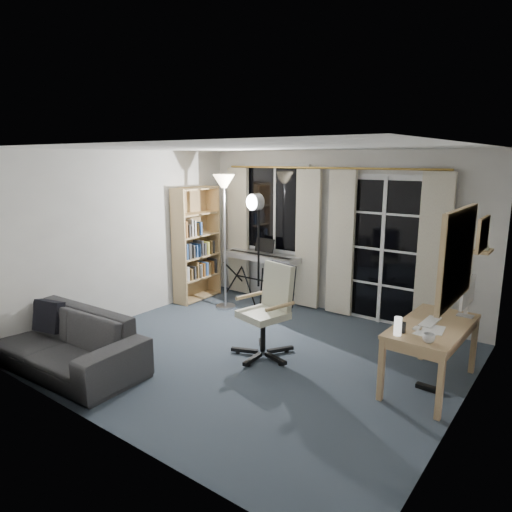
{
  "coord_description": "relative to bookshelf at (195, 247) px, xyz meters",
  "views": [
    {
      "loc": [
        3.03,
        -4.05,
        2.29
      ],
      "look_at": [
        -0.24,
        0.35,
        1.11
      ],
      "focal_mm": 32.0,
      "sensor_mm": 36.0,
      "label": 1
    }
  ],
  "objects": [
    {
      "name": "sofa",
      "position": [
        0.53,
        -2.75,
        -0.45
      ],
      "size": [
        2.18,
        0.73,
        0.84
      ],
      "rotation": [
        0.0,
        0.0,
        0.05
      ],
      "color": "#29292B",
      "rests_on": "floor"
    },
    {
      "name": "bookshelf",
      "position": [
        0.0,
        0.0,
        0.0
      ],
      "size": [
        0.33,
        0.87,
        1.84
      ],
      "rotation": [
        0.0,
        0.0,
        0.04
      ],
      "color": "tan",
      "rests_on": "floor"
    },
    {
      "name": "torchiere_lamp",
      "position": [
        0.71,
        -0.07,
        0.78
      ],
      "size": [
        0.4,
        0.4,
        2.05
      ],
      "rotation": [
        0.0,
        0.0,
        -0.28
      ],
      "color": "#B2B2B7",
      "rests_on": "floor"
    },
    {
      "name": "wall_shelf",
      "position": [
        4.28,
        -0.15,
        0.54
      ],
      "size": [
        0.16,
        0.3,
        0.18
      ],
      "color": "tan",
      "rests_on": "floor"
    },
    {
      "name": "floor",
      "position": [
        2.12,
        -1.2,
        -0.88
      ],
      "size": [
        4.5,
        4.0,
        0.02
      ],
      "primitive_type": "cube",
      "color": "#323D4A",
      "rests_on": "ground"
    },
    {
      "name": "mug",
      "position": [
        4.1,
        -1.23,
        -0.16
      ],
      "size": [
        0.11,
        0.09,
        0.11
      ],
      "primitive_type": "imported",
      "rotation": [
        0.0,
        0.0,
        -0.03
      ],
      "color": "silver",
      "rests_on": "desk"
    },
    {
      "name": "curtains",
      "position": [
        1.98,
        0.68,
        0.22
      ],
      "size": [
        3.6,
        0.07,
        2.13
      ],
      "color": "gold",
      "rests_on": "floor"
    },
    {
      "name": "french_door",
      "position": [
        2.87,
        0.78,
        0.15
      ],
      "size": [
        1.32,
        0.09,
        2.11
      ],
      "color": "white",
      "rests_on": "floor"
    },
    {
      "name": "wall_mirror",
      "position": [
        4.34,
        -1.55,
        0.68
      ],
      "size": [
        0.04,
        0.94,
        0.74
      ],
      "color": "tan",
      "rests_on": "floor"
    },
    {
      "name": "framed_print",
      "position": [
        4.35,
        -0.65,
        0.73
      ],
      "size": [
        0.03,
        0.42,
        0.32
      ],
      "color": "tan",
      "rests_on": "floor"
    },
    {
      "name": "studio_light",
      "position": [
        1.25,
        -0.0,
        0.6
      ],
      "size": [
        0.39,
        0.39,
        1.83
      ],
      "rotation": [
        0.0,
        0.0,
        -0.25
      ],
      "color": "black",
      "rests_on": "floor"
    },
    {
      "name": "monitor",
      "position": [
        4.2,
        -0.28,
        0.04
      ],
      "size": [
        0.16,
        0.48,
        0.41
      ],
      "rotation": [
        0.0,
        0.0,
        -0.03
      ],
      "color": "silver",
      "rests_on": "desk"
    },
    {
      "name": "window",
      "position": [
        1.07,
        0.78,
        0.63
      ],
      "size": [
        1.2,
        0.08,
        1.4
      ],
      "color": "white",
      "rests_on": "floor"
    },
    {
      "name": "office_chair",
      "position": [
        2.25,
        -1.05,
        -0.23
      ],
      "size": [
        0.76,
        0.75,
        1.09
      ],
      "rotation": [
        0.0,
        0.0,
        -0.25
      ],
      "color": "black",
      "rests_on": "floor"
    },
    {
      "name": "desk",
      "position": [
        4.0,
        -0.73,
        -0.29
      ],
      "size": [
        0.66,
        1.25,
        0.66
      ],
      "rotation": [
        0.0,
        0.0,
        -0.03
      ],
      "color": "tan",
      "rests_on": "floor"
    },
    {
      "name": "desk_clutter",
      "position": [
        3.94,
        -0.94,
        -0.35
      ],
      "size": [
        0.4,
        0.75,
        0.84
      ],
      "rotation": [
        0.0,
        0.0,
        -0.03
      ],
      "color": "white",
      "rests_on": "desk"
    },
    {
      "name": "keyboard_piano",
      "position": [
        0.97,
        0.5,
        -0.14
      ],
      "size": [
        1.33,
        0.66,
        0.96
      ],
      "rotation": [
        0.0,
        0.0,
        -0.02
      ],
      "color": "black",
      "rests_on": "floor"
    }
  ]
}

